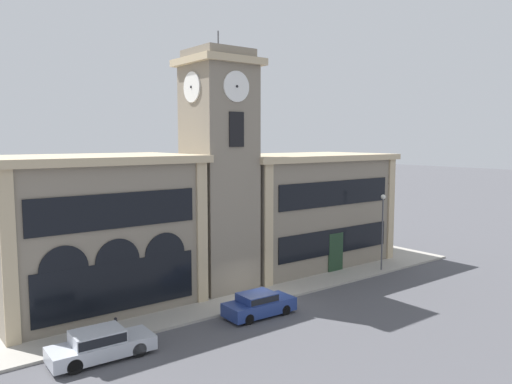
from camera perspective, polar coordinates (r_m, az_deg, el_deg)
ground_plane at (r=31.34m, az=0.64°, el=-12.89°), size 300.00×300.00×0.00m
sidewalk_kerb at (r=36.05m, az=-5.46°, el=-10.24°), size 40.40×12.15×0.15m
clock_tower at (r=33.41m, az=-4.23°, el=2.38°), size 4.64×4.64×17.17m
town_hall_left_wing at (r=31.83m, az=-18.16°, el=-4.27°), size 12.22×8.24×9.22m
town_hall_right_wing at (r=40.88m, az=5.28°, el=-1.93°), size 14.63×8.24×8.96m
parked_car_near at (r=25.19m, az=-17.38°, el=-16.23°), size 4.83×1.98×1.42m
parked_car_mid at (r=29.48m, az=0.31°, el=-12.66°), size 4.26×1.91×1.37m
street_lamp at (r=39.34m, az=14.27°, el=-3.20°), size 0.36×0.36×5.84m
bollard at (r=27.12m, az=-15.73°, el=-14.71°), size 0.18×0.18×1.06m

